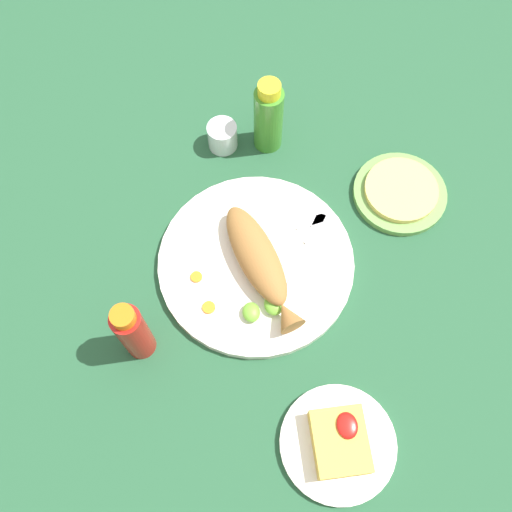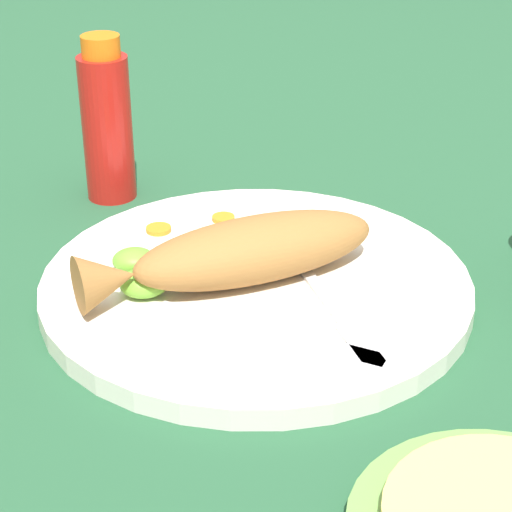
{
  "view_description": "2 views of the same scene",
  "coord_description": "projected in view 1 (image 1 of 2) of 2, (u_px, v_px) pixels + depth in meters",
  "views": [
    {
      "loc": [
        -0.42,
        0.05,
        0.97
      ],
      "look_at": [
        0.0,
        0.0,
        0.04
      ],
      "focal_mm": 40.0,
      "sensor_mm": 36.0,
      "label": 1
    },
    {
      "loc": [
        -0.07,
        -0.67,
        0.4
      ],
      "look_at": [
        0.0,
        0.0,
        0.04
      ],
      "focal_mm": 65.0,
      "sensor_mm": 36.0,
      "label": 2
    }
  ],
  "objects": [
    {
      "name": "hot_sauce_bottle_red",
      "position": [
        133.0,
        332.0,
        0.92
      ],
      "size": [
        0.05,
        0.05,
        0.17
      ],
      "color": "#B21914",
      "rests_on": "ground_plane"
    },
    {
      "name": "hot_sauce_bottle_green",
      "position": [
        268.0,
        117.0,
        1.1
      ],
      "size": [
        0.06,
        0.06,
        0.17
      ],
      "color": "#3D8428",
      "rests_on": "ground_plane"
    },
    {
      "name": "fork_far",
      "position": [
        306.0,
        249.0,
        1.05
      ],
      "size": [
        0.17,
        0.11,
        0.0
      ],
      "rotation": [
        0.0,
        0.0,
        5.74
      ],
      "color": "silver",
      "rests_on": "main_plate"
    },
    {
      "name": "fries_pile",
      "position": [
        340.0,
        441.0,
        0.9
      ],
      "size": [
        0.1,
        0.09,
        0.04
      ],
      "color": "gold",
      "rests_on": "side_plate_fries"
    },
    {
      "name": "salt_cup",
      "position": [
        223.0,
        137.0,
        1.15
      ],
      "size": [
        0.06,
        0.06,
        0.06
      ],
      "color": "silver",
      "rests_on": "ground_plane"
    },
    {
      "name": "main_plate",
      "position": [
        256.0,
        262.0,
        1.05
      ],
      "size": [
        0.36,
        0.36,
        0.02
      ],
      "primitive_type": "cylinder",
      "color": "white",
      "rests_on": "ground_plane"
    },
    {
      "name": "carrot_slice_near",
      "position": [
        196.0,
        277.0,
        1.03
      ],
      "size": [
        0.02,
        0.02,
        0.0
      ],
      "primitive_type": "cylinder",
      "color": "orange",
      "rests_on": "main_plate"
    },
    {
      "name": "fried_fish",
      "position": [
        260.0,
        262.0,
        1.01
      ],
      "size": [
        0.26,
        0.13,
        0.05
      ],
      "rotation": [
        0.0,
        0.0,
        0.31
      ],
      "color": "#996633",
      "rests_on": "main_plate"
    },
    {
      "name": "tortilla_stack",
      "position": [
        401.0,
        190.0,
        1.1
      ],
      "size": [
        0.14,
        0.14,
        0.01
      ],
      "primitive_type": "cylinder",
      "color": "#E0C666",
      "rests_on": "tortilla_plate"
    },
    {
      "name": "carrot_slice_mid",
      "position": [
        209.0,
        307.0,
        1.0
      ],
      "size": [
        0.02,
        0.02,
        0.0
      ],
      "primitive_type": "cylinder",
      "color": "orange",
      "rests_on": "main_plate"
    },
    {
      "name": "lime_wedge_side",
      "position": [
        274.0,
        305.0,
        0.99
      ],
      "size": [
        0.04,
        0.03,
        0.02
      ],
      "primitive_type": "ellipsoid",
      "color": "#6BB233",
      "rests_on": "main_plate"
    },
    {
      "name": "ground_plane",
      "position": [
        256.0,
        264.0,
        1.06
      ],
      "size": [
        4.0,
        4.0,
        0.0
      ],
      "primitive_type": "plane",
      "color": "#235133"
    },
    {
      "name": "lime_wedge_main",
      "position": [
        251.0,
        312.0,
        0.99
      ],
      "size": [
        0.04,
        0.03,
        0.02
      ],
      "primitive_type": "ellipsoid",
      "color": "#6BB233",
      "rests_on": "main_plate"
    },
    {
      "name": "tortilla_plate",
      "position": [
        400.0,
        193.0,
        1.11
      ],
      "size": [
        0.18,
        0.18,
        0.01
      ],
      "primitive_type": "cylinder",
      "color": "#6B9E4C",
      "rests_on": "ground_plane"
    },
    {
      "name": "side_plate_fries",
      "position": [
        338.0,
        444.0,
        0.92
      ],
      "size": [
        0.19,
        0.19,
        0.01
      ],
      "primitive_type": "cylinder",
      "color": "white",
      "rests_on": "ground_plane"
    },
    {
      "name": "fork_near",
      "position": [
        291.0,
        228.0,
        1.07
      ],
      "size": [
        0.05,
        0.18,
        0.0
      ],
      "rotation": [
        0.0,
        0.0,
        4.92
      ],
      "color": "silver",
      "rests_on": "main_plate"
    }
  ]
}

